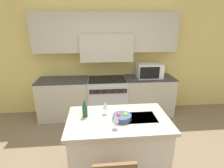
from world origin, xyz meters
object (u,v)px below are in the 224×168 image
at_px(microwave, 149,71).
at_px(wine_glass_near, 116,119).
at_px(range_stove, 107,98).
at_px(wine_glass_far, 105,105).
at_px(fruit_bowl, 122,117).
at_px(wine_bottle, 85,110).

relative_size(microwave, wine_glass_near, 2.88).
height_order(range_stove, wine_glass_far, wine_glass_far).
height_order(range_stove, wine_glass_near, wine_glass_near).
bearing_deg(microwave, wine_glass_near, -117.05).
bearing_deg(microwave, fruit_bowl, -116.75).
bearing_deg(wine_glass_near, fruit_bowl, 60.16).
relative_size(wine_glass_far, fruit_bowl, 0.78).
bearing_deg(wine_bottle, wine_glass_far, 9.18).
relative_size(range_stove, wine_glass_near, 4.69).
bearing_deg(fruit_bowl, microwave, 63.25).
distance_m(microwave, wine_bottle, 2.21).
height_order(microwave, wine_glass_far, microwave).
relative_size(microwave, wine_glass_far, 2.88).
bearing_deg(wine_glass_far, wine_bottle, -170.82).
bearing_deg(wine_glass_far, wine_glass_near, -74.15).
xyz_separation_m(microwave, wine_glass_near, (-1.03, -2.02, -0.06)).
height_order(microwave, fruit_bowl, microwave).
bearing_deg(microwave, wine_bottle, -130.22).
distance_m(range_stove, microwave, 1.19).
bearing_deg(wine_glass_near, microwave, 62.95).
xyz_separation_m(microwave, wine_bottle, (-1.42, -1.68, -0.10)).
height_order(wine_bottle, wine_glass_far, wine_bottle).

